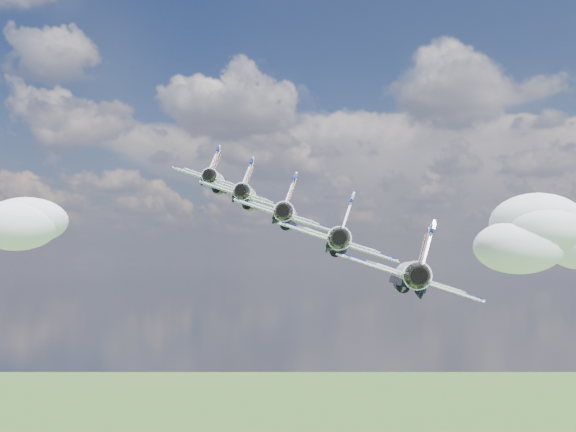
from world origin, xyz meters
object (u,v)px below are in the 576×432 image
at_px(jet_3, 339,241).
at_px(jet_0, 218,182).
at_px(jet_1, 249,197).
at_px(jet_4, 407,274).
at_px(jet_2, 288,216).

bearing_deg(jet_3, jet_0, 119.09).
distance_m(jet_1, jet_3, 25.02).
height_order(jet_0, jet_4, jet_0).
relative_size(jet_0, jet_3, 1.00).
relative_size(jet_2, jet_3, 1.00).
distance_m(jet_0, jet_4, 50.05).
xyz_separation_m(jet_2, jet_3, (9.42, -7.55, -3.28)).
bearing_deg(jet_0, jet_4, -60.91).
distance_m(jet_1, jet_2, 12.51).
bearing_deg(jet_3, jet_4, -60.91).
bearing_deg(jet_1, jet_2, -60.91).
distance_m(jet_0, jet_2, 25.02).
bearing_deg(jet_4, jet_1, 119.09).
relative_size(jet_1, jet_3, 1.00).
relative_size(jet_1, jet_4, 1.00).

